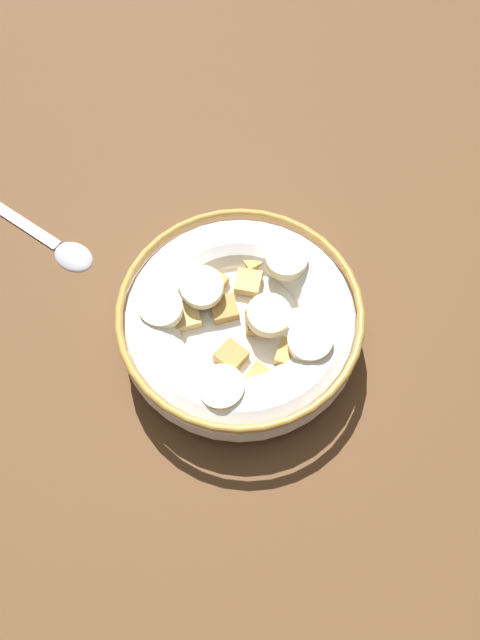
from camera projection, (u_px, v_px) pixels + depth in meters
ground_plane at (240, 342)px, 50.24cm from camera, size 108.33×108.33×2.00cm
cereal_bowl at (240, 322)px, 46.99cm from camera, size 18.55×18.55×5.43cm
spoon at (53, 242)px, 52.96cm from camera, size 7.31×13.90×0.80cm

